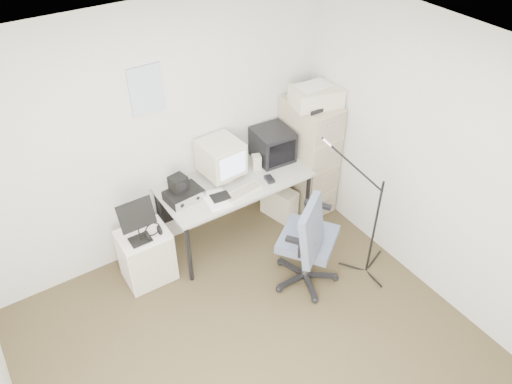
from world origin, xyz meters
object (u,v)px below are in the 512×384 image
filing_cabinet (308,156)px  office_chair (308,237)px  desk (236,209)px  side_cart (146,256)px

filing_cabinet → office_chair: 1.19m
desk → filing_cabinet: bearing=1.8°
filing_cabinet → desk: 0.99m
desk → side_cart: bearing=-177.8°
desk → side_cart: (-1.02, -0.04, -0.08)m
office_chair → side_cart: office_chair is taller
filing_cabinet → desk: size_ratio=0.87×
desk → office_chair: (0.22, -0.90, 0.19)m
desk → side_cart: desk is taller
office_chair → side_cart: bearing=110.3°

